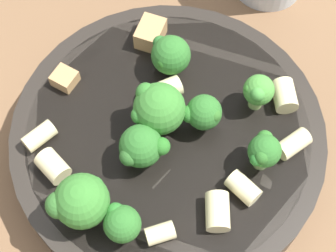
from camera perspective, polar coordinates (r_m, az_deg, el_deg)
The scene contains 20 objects.
ground_plane at distance 0.47m, azimuth 0.00°, elevation -2.62°, with size 2.00×2.00×0.00m, color brown.
pasta_bowl at distance 0.45m, azimuth 0.00°, elevation -1.48°, with size 0.25×0.25×0.04m.
broccoli_floret_0 at distance 0.39m, azimuth -8.79°, elevation -7.65°, with size 0.04×0.04×0.05m.
broccoli_floret_1 at distance 0.41m, azimuth -2.48°, elevation -2.36°, with size 0.04×0.03×0.04m.
broccoli_floret_2 at distance 0.41m, azimuth -1.11°, elevation 1.85°, with size 0.04×0.04×0.05m.
broccoli_floret_3 at distance 0.45m, azimuth 0.17°, elevation 7.25°, with size 0.03×0.03×0.04m.
broccoli_floret_4 at distance 0.41m, azimuth 9.70°, elevation -2.55°, with size 0.03×0.02×0.04m.
broccoli_floret_5 at distance 0.43m, azimuth 9.13°, elevation 3.50°, with size 0.02×0.02×0.03m.
broccoli_floret_6 at distance 0.39m, azimuth -4.70°, elevation -9.76°, with size 0.03×0.03×0.03m.
broccoli_floret_7 at distance 0.42m, azimuth 3.59°, elevation 1.32°, with size 0.03×0.03×0.04m.
rigatoni_0 at distance 0.42m, azimuth -11.61°, elevation -4.03°, with size 0.02×0.02×0.02m, color beige.
rigatoni_1 at distance 0.40m, azimuth 5.06°, elevation -8.66°, with size 0.02×0.02×0.03m, color beige.
rigatoni_2 at distance 0.44m, azimuth -12.93°, elevation -1.01°, with size 0.01×0.01×0.03m, color beige.
rigatoni_3 at distance 0.44m, azimuth -0.55°, elevation 3.55°, with size 0.02×0.02×0.03m, color beige.
rigatoni_4 at distance 0.40m, azimuth -0.80°, elevation -10.84°, with size 0.01×0.01×0.02m, color beige.
rigatoni_5 at distance 0.43m, azimuth 12.59°, elevation -1.79°, with size 0.01×0.01×0.03m, color beige.
rigatoni_6 at distance 0.41m, azimuth 7.44°, elevation -6.49°, with size 0.02×0.02×0.02m, color beige.
rigatoni_7 at distance 0.45m, azimuth 11.75°, elevation 3.05°, with size 0.02×0.02×0.02m, color beige.
chicken_chunk_0 at distance 0.46m, azimuth -10.45°, elevation 4.77°, with size 0.02×0.02×0.01m, color tan.
chicken_chunk_1 at distance 0.47m, azimuth -1.79°, elevation 9.38°, with size 0.03×0.02×0.02m, color tan.
Camera 1 is at (0.14, 0.13, 0.43)m, focal length 60.00 mm.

